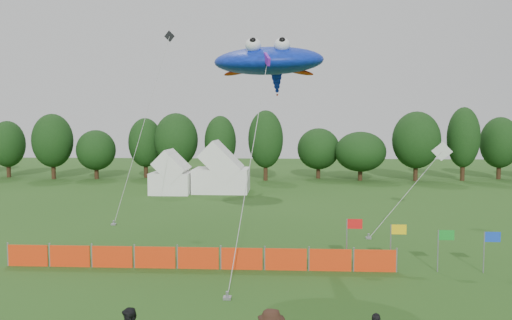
# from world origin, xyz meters

# --- Properties ---
(treeline) EXTENTS (104.57, 8.78, 8.36)m
(treeline) POSITION_xyz_m (1.61, 44.93, 4.18)
(treeline) COLOR #382314
(treeline) RESTS_ON ground
(tent_left) EXTENTS (3.77, 3.77, 3.33)m
(tent_left) POSITION_xyz_m (-9.45, 32.78, 1.68)
(tent_left) COLOR white
(tent_left) RESTS_ON ground
(tent_right) EXTENTS (5.33, 4.26, 3.76)m
(tent_right) POSITION_xyz_m (-4.88, 33.96, 1.90)
(tent_right) COLOR white
(tent_right) RESTS_ON ground
(barrier_fence) EXTENTS (17.90, 0.06, 1.00)m
(barrier_fence) POSITION_xyz_m (-2.80, 8.56, 0.50)
(barrier_fence) COLOR red
(barrier_fence) RESTS_ON ground
(flag_row) EXTENTS (6.73, 0.52, 2.28)m
(flag_row) POSITION_xyz_m (7.07, 8.90, 1.38)
(flag_row) COLOR gray
(flag_row) RESTS_ON ground
(stingray_kite) EXTENTS (5.95, 13.40, 10.64)m
(stingray_kite) POSITION_xyz_m (0.37, 11.22, 9.65)
(stingray_kite) COLOR #0E2ECD
(stingray_kite) RESTS_ON ground
(small_kite_white) EXTENTS (6.87, 6.77, 5.40)m
(small_kite_white) POSITION_xyz_m (10.61, 19.91, 3.60)
(small_kite_white) COLOR white
(small_kite_white) RESTS_ON ground
(small_kite_dark) EXTENTS (3.06, 6.25, 13.60)m
(small_kite_dark) POSITION_xyz_m (-8.56, 21.47, 7.65)
(small_kite_dark) COLOR black
(small_kite_dark) RESTS_ON ground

